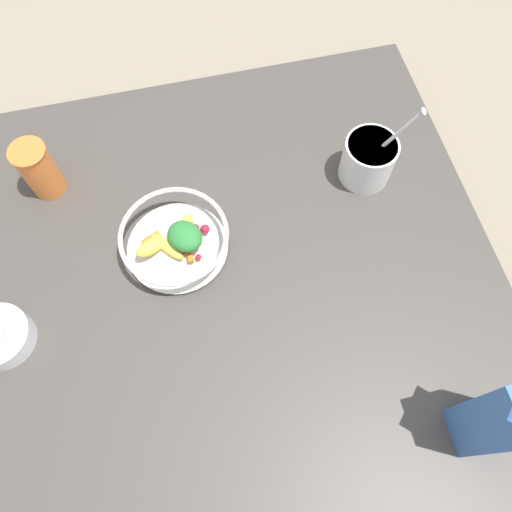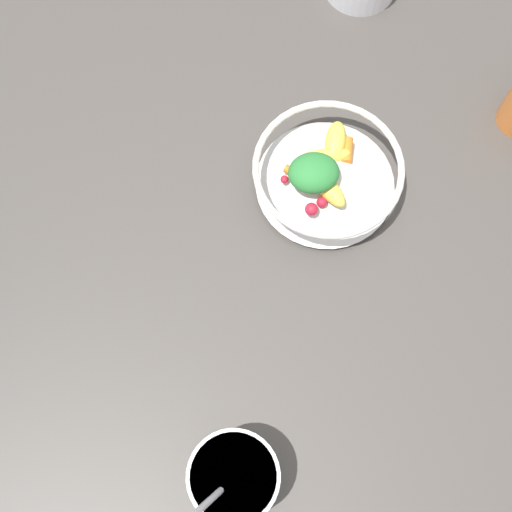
# 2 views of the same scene
# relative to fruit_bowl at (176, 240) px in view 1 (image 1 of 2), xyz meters

# --- Properties ---
(ground_plane) EXTENTS (6.00, 6.00, 0.00)m
(ground_plane) POSITION_rel_fruit_bowl_xyz_m (-0.08, 0.11, -0.08)
(ground_plane) COLOR gray
(countertop) EXTENTS (1.11, 1.11, 0.04)m
(countertop) POSITION_rel_fruit_bowl_xyz_m (-0.08, 0.11, -0.06)
(countertop) COLOR #47423D
(countertop) RESTS_ON ground_plane
(fruit_bowl) EXTENTS (0.22, 0.22, 0.09)m
(fruit_bowl) POSITION_rel_fruit_bowl_xyz_m (0.00, 0.00, 0.00)
(fruit_bowl) COLOR silver
(fruit_bowl) RESTS_ON countertop
(milk_carton) EXTENTS (0.08, 0.08, 0.30)m
(milk_carton) POSITION_rel_fruit_bowl_xyz_m (-0.45, 0.47, 0.11)
(milk_carton) COLOR #3D6BB2
(milk_carton) RESTS_ON countertop
(yogurt_tub) EXTENTS (0.13, 0.11, 0.21)m
(yogurt_tub) POSITION_rel_fruit_bowl_xyz_m (-0.43, -0.09, 0.02)
(yogurt_tub) COLOR white
(yogurt_tub) RESTS_ON countertop
(drinking_cup) EXTENTS (0.08, 0.08, 0.13)m
(drinking_cup) POSITION_rel_fruit_bowl_xyz_m (0.25, -0.21, 0.03)
(drinking_cup) COLOR orange
(drinking_cup) RESTS_ON countertop
(garlic_bowl) EXTENTS (0.12, 0.12, 0.07)m
(garlic_bowl) POSITION_rel_fruit_bowl_xyz_m (0.35, 0.11, -0.02)
(garlic_bowl) COLOR white
(garlic_bowl) RESTS_ON countertop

